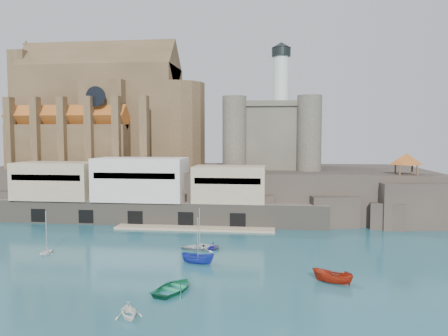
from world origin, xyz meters
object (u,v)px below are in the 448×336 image
Objects in this scene: church at (108,117)px; boat_1 at (129,317)px; castle_keep at (272,132)px; boat_2 at (198,263)px; pavilion at (406,160)px.

church is 72.89m from boat_1.
castle_keep is 66.93m from boat_1.
boat_2 is (30.75, -45.55, -22.13)m from church.
castle_keep is at bearing 50.34° from boat_1.
castle_keep reaches higher than boat_2.
boat_1 is at bearing 179.46° from boat_2.
church is at bearing 44.11° from boat_2.
castle_keep is 8.40× the size of boat_1.
castle_keep is at bearing -1.11° from church.
church reaches higher than castle_keep.
boat_1 is 18.62m from boat_2.
church is 59.25m from boat_2.
pavilion reaches higher than boat_2.
castle_keep reaches higher than boat_1.
boat_1 is (27.31, -63.85, -22.13)m from church.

